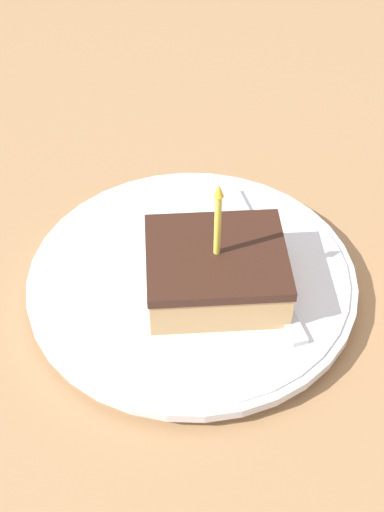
% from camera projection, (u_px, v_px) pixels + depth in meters
% --- Properties ---
extents(ground_plane, '(2.40, 2.40, 0.04)m').
position_uv_depth(ground_plane, '(171.00, 301.00, 0.61)').
color(ground_plane, '#9E754C').
rests_on(ground_plane, ground).
extents(plate, '(0.27, 0.27, 0.02)m').
position_uv_depth(plate, '(192.00, 280.00, 0.58)').
color(plate, silver).
rests_on(plate, ground_plane).
extents(cake_slice, '(0.11, 0.09, 0.10)m').
position_uv_depth(cake_slice, '(216.00, 270.00, 0.55)').
color(cake_slice, tan).
rests_on(cake_slice, plate).
extents(fork, '(0.06, 0.18, 0.00)m').
position_uv_depth(fork, '(254.00, 249.00, 0.59)').
color(fork, silver).
rests_on(fork, plate).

